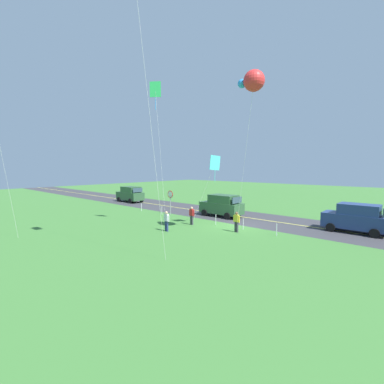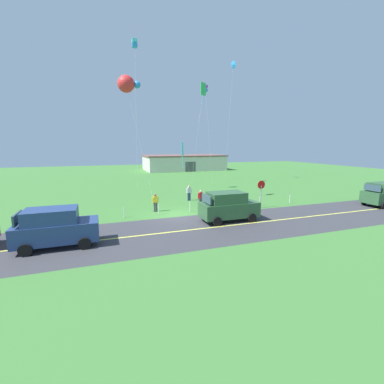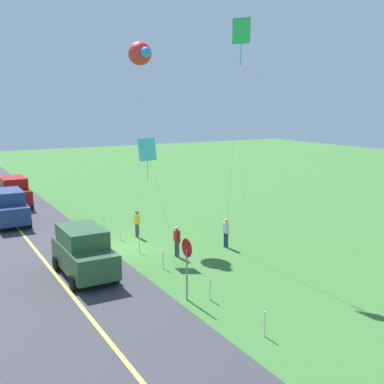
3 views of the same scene
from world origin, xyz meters
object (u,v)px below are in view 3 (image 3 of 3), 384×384
at_px(car_parked_west_near, 9,207).
at_px(kite_yellow_high, 140,53).
at_px(person_adult_companion, 226,232).
at_px(person_child_watcher, 137,223).
at_px(car_suv_foreground, 84,251).
at_px(stop_sign, 187,257).
at_px(person_adult_near, 177,240).
at_px(car_parked_west_far, 14,191).
at_px(kite_red_low, 147,151).
at_px(kite_blue_mid, 241,36).

distance_m(car_parked_west_near, kite_yellow_high, 13.03).
relative_size(car_parked_west_near, person_adult_companion, 2.75).
bearing_deg(person_child_watcher, car_suv_foreground, -29.24).
height_order(car_suv_foreground, person_child_watcher, car_suv_foreground).
xyz_separation_m(stop_sign, person_adult_companion, (-5.18, 5.32, -0.94)).
relative_size(person_adult_near, person_adult_companion, 1.00).
bearing_deg(person_adult_near, car_parked_west_far, 100.59).
bearing_deg(kite_red_low, stop_sign, -12.32).
bearing_deg(kite_yellow_high, car_parked_west_far, -150.52).
xyz_separation_m(car_parked_west_far, person_adult_near, (16.92, 5.14, -0.29)).
bearing_deg(car_parked_west_near, kite_blue_mid, 36.34).
bearing_deg(kite_blue_mid, car_parked_west_far, -156.29).
height_order(car_suv_foreground, kite_blue_mid, kite_blue_mid).
relative_size(car_parked_west_near, stop_sign, 1.72).
bearing_deg(stop_sign, kite_blue_mid, 126.59).
bearing_deg(kite_red_low, car_suv_foreground, -61.92).
distance_m(person_adult_companion, kite_blue_mid, 10.20).
relative_size(person_adult_companion, kite_yellow_high, 0.14).
distance_m(person_adult_near, person_child_watcher, 4.38).
bearing_deg(kite_red_low, car_parked_west_near, -148.52).
bearing_deg(kite_red_low, kite_blue_mid, 47.44).
bearing_deg(person_child_watcher, kite_red_low, 7.29).
bearing_deg(kite_red_low, kite_yellow_high, 159.79).
bearing_deg(person_adult_companion, kite_blue_mid, 56.56).
height_order(car_parked_west_far, kite_yellow_high, kite_yellow_high).
bearing_deg(person_adult_near, car_parked_west_near, 113.24).
xyz_separation_m(stop_sign, kite_red_low, (-7.03, 1.54, 3.51)).
xyz_separation_m(car_suv_foreground, car_parked_west_far, (-17.25, -0.17, 0.00)).
bearing_deg(stop_sign, car_suv_foreground, -149.95).
xyz_separation_m(person_adult_near, person_adult_companion, (-0.11, 3.09, 0.00)).
xyz_separation_m(person_child_watcher, kite_yellow_high, (-1.88, 1.24, 9.84)).
relative_size(car_parked_west_near, person_child_watcher, 2.75).
distance_m(kite_red_low, kite_yellow_high, 7.07).
relative_size(car_suv_foreground, person_child_watcher, 2.75).
distance_m(person_adult_near, kite_blue_mid, 10.58).
xyz_separation_m(kite_blue_mid, kite_yellow_high, (-7.55, -1.97, -0.26)).
height_order(person_adult_near, kite_yellow_high, kite_yellow_high).
xyz_separation_m(person_adult_near, kite_red_low, (-1.96, -0.69, 4.45)).
bearing_deg(car_parked_west_far, car_suv_foreground, 0.57).
bearing_deg(car_suv_foreground, kite_red_low, 118.08).
height_order(car_parked_west_near, kite_yellow_high, kite_yellow_high).
xyz_separation_m(kite_red_low, kite_blue_mid, (3.26, 3.55, 5.65)).
distance_m(car_parked_west_near, person_child_watcher, 9.19).
relative_size(stop_sign, person_adult_near, 1.60).
bearing_deg(car_parked_west_far, car_parked_west_near, -12.56).
distance_m(person_adult_companion, kite_red_low, 6.13).
height_order(person_adult_companion, kite_yellow_high, kite_yellow_high).
height_order(person_adult_companion, kite_red_low, kite_red_low).
bearing_deg(car_parked_west_far, person_adult_near, 16.89).
height_order(car_parked_west_near, car_parked_west_far, same).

